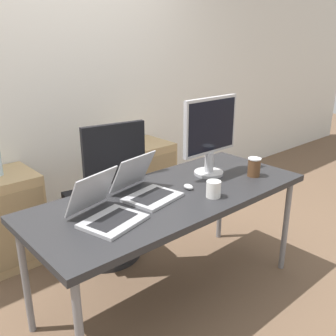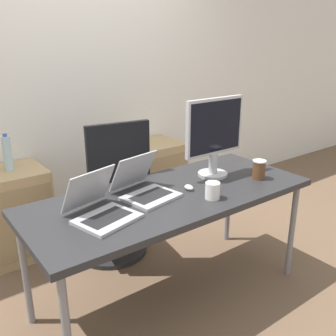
% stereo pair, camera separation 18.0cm
% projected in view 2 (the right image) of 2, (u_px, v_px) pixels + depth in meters
% --- Properties ---
extents(ground_plane, '(14.00, 14.00, 0.00)m').
position_uv_depth(ground_plane, '(171.00, 295.00, 2.49)').
color(ground_plane, brown).
extents(wall_back, '(10.00, 0.05, 2.60)m').
position_uv_depth(wall_back, '(71.00, 78.00, 3.11)').
color(wall_back, white).
rests_on(wall_back, ground_plane).
extents(desk, '(1.76, 0.73, 0.74)m').
position_uv_depth(desk, '(172.00, 201.00, 2.26)').
color(desk, '#28282B').
rests_on(desk, ground_plane).
extents(office_chair, '(0.56, 0.59, 1.10)m').
position_uv_depth(office_chair, '(112.00, 206.00, 2.82)').
color(office_chair, '#232326').
rests_on(office_chair, ground_plane).
extents(cabinet_left, '(0.47, 0.45, 0.70)m').
position_uv_depth(cabinet_left, '(16.00, 213.00, 2.87)').
color(cabinet_left, tan).
rests_on(cabinet_left, ground_plane).
extents(cabinet_right, '(0.47, 0.45, 0.70)m').
position_uv_depth(cabinet_right, '(155.00, 178.00, 3.60)').
color(cabinet_right, tan).
rests_on(cabinet_right, ground_plane).
extents(water_bottle, '(0.06, 0.06, 0.28)m').
position_uv_depth(water_bottle, '(7.00, 153.00, 2.71)').
color(water_bottle, silver).
rests_on(water_bottle, cabinet_left).
extents(laptop_left, '(0.35, 0.41, 0.24)m').
position_uv_depth(laptop_left, '(101.00, 208.00, 1.93)').
color(laptop_left, '#ADADB2').
rests_on(laptop_left, desk).
extents(laptop_right, '(0.34, 0.40, 0.23)m').
position_uv_depth(laptop_right, '(145.00, 188.00, 2.20)').
color(laptop_right, '#ADADB2').
rests_on(laptop_right, desk).
extents(monitor, '(0.47, 0.20, 0.52)m').
position_uv_depth(monitor, '(214.00, 135.00, 2.44)').
color(monitor, '#B7B7BC').
rests_on(monitor, desk).
extents(mouse, '(0.04, 0.07, 0.03)m').
position_uv_depth(mouse, '(189.00, 187.00, 2.29)').
color(mouse, silver).
rests_on(mouse, desk).
extents(coffee_cup_white, '(0.09, 0.09, 0.10)m').
position_uv_depth(coffee_cup_white, '(213.00, 191.00, 2.16)').
color(coffee_cup_white, white).
rests_on(coffee_cup_white, desk).
extents(coffee_cup_brown, '(0.09, 0.09, 0.13)m').
position_uv_depth(coffee_cup_brown, '(259.00, 170.00, 2.46)').
color(coffee_cup_brown, brown).
rests_on(coffee_cup_brown, desk).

